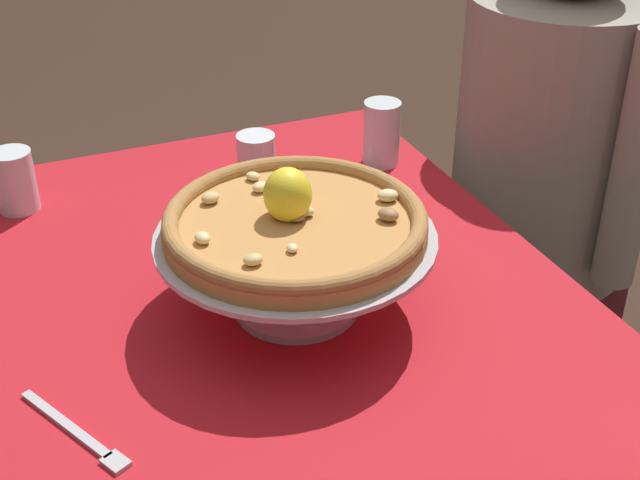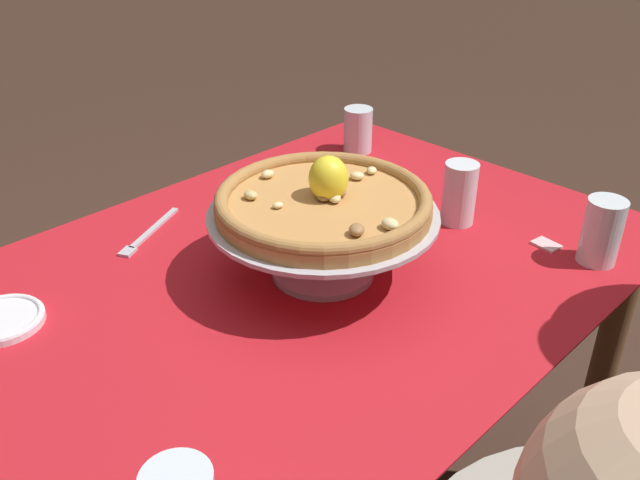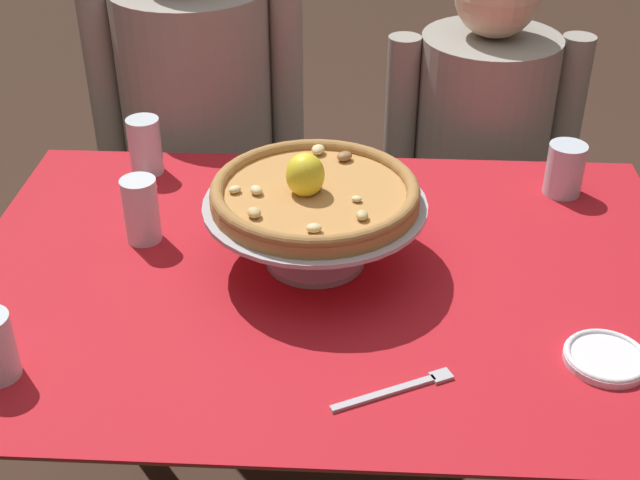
# 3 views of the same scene
# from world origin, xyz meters

# --- Properties ---
(dining_table) EXTENTS (1.32, 0.92, 0.75)m
(dining_table) POSITION_xyz_m (0.00, 0.00, 0.65)
(dining_table) COLOR brown
(dining_table) RESTS_ON ground
(pizza_stand) EXTENTS (0.40, 0.40, 0.12)m
(pizza_stand) POSITION_xyz_m (-0.02, 0.04, 0.84)
(pizza_stand) COLOR #B7B7C1
(pizza_stand) RESTS_ON dining_table
(pizza) EXTENTS (0.37, 0.37, 0.10)m
(pizza) POSITION_xyz_m (-0.02, 0.04, 0.90)
(pizza) COLOR #BC8447
(pizza) RESTS_ON pizza_stand
(water_glass_side_left) EXTENTS (0.07, 0.07, 0.13)m
(water_glass_side_left) POSITION_xyz_m (-0.35, 0.10, 0.81)
(water_glass_side_left) COLOR white
(water_glass_side_left) RESTS_ON dining_table
(water_glass_back_right) EXTENTS (0.08, 0.08, 0.11)m
(water_glass_back_right) POSITION_xyz_m (0.48, 0.32, 0.80)
(water_glass_back_right) COLOR silver
(water_glass_back_right) RESTS_ON dining_table
(water_glass_back_left) EXTENTS (0.07, 0.07, 0.12)m
(water_glass_back_left) POSITION_xyz_m (-0.41, 0.37, 0.81)
(water_glass_back_left) COLOR silver
(water_glass_back_left) RESTS_ON dining_table
(side_plate) EXTENTS (0.13, 0.13, 0.02)m
(side_plate) POSITION_xyz_m (0.45, -0.22, 0.76)
(side_plate) COLOR white
(side_plate) RESTS_ON dining_table
(dinner_fork) EXTENTS (0.19, 0.10, 0.01)m
(dinner_fork) POSITION_xyz_m (0.12, -0.30, 0.76)
(dinner_fork) COLOR #B7B7C1
(dinner_fork) RESTS_ON dining_table
(sugar_packet) EXTENTS (0.04, 0.05, 0.00)m
(sugar_packet) POSITION_xyz_m (-0.39, 0.28, 0.76)
(sugar_packet) COLOR beige
(sugar_packet) RESTS_ON dining_table
(diner_left) EXTENTS (0.54, 0.40, 1.28)m
(diner_left) POSITION_xyz_m (-0.36, 0.73, 0.64)
(diner_left) COLOR maroon
(diner_left) RESTS_ON ground
(diner_right) EXTENTS (0.50, 0.36, 1.15)m
(diner_right) POSITION_xyz_m (0.36, 0.72, 0.55)
(diner_right) COLOR maroon
(diner_right) RESTS_ON ground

